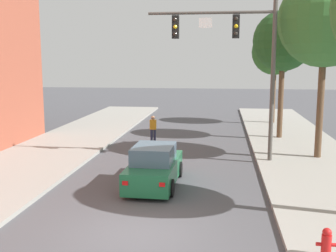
% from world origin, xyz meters
% --- Properties ---
extents(ground_plane, '(120.00, 120.00, 0.00)m').
position_xyz_m(ground_plane, '(0.00, 0.00, 0.00)').
color(ground_plane, '#4C4C51').
extents(traffic_signal_mast, '(5.86, 0.38, 7.50)m').
position_xyz_m(traffic_signal_mast, '(2.98, 8.71, 5.31)').
color(traffic_signal_mast, '#514C47').
rests_on(traffic_signal_mast, sidewalk_right).
extents(car_lead_green, '(1.89, 4.26, 1.60)m').
position_xyz_m(car_lead_green, '(-0.23, 4.55, 0.72)').
color(car_lead_green, '#1E663D').
rests_on(car_lead_green, ground).
extents(pedestrian_crossing_road, '(0.36, 0.22, 1.64)m').
position_xyz_m(pedestrian_crossing_road, '(-1.61, 12.56, 0.91)').
color(pedestrian_crossing_road, '#232847').
rests_on(pedestrian_crossing_road, ground).
extents(fire_hydrant, '(0.48, 0.24, 0.72)m').
position_xyz_m(fire_hydrant, '(4.86, -1.09, 0.51)').
color(fire_hydrant, red).
rests_on(fire_hydrant, sidewalk_right).
extents(street_tree_second, '(4.36, 4.36, 8.68)m').
position_xyz_m(street_tree_second, '(6.98, 9.68, 6.62)').
color(street_tree_second, brown).
rests_on(street_tree_second, sidewalk_right).
extents(street_tree_third, '(3.55, 3.55, 7.56)m').
position_xyz_m(street_tree_third, '(5.83, 14.80, 5.90)').
color(street_tree_third, brown).
rests_on(street_tree_third, sidewalk_right).
extents(street_tree_farthest, '(3.39, 3.39, 6.95)m').
position_xyz_m(street_tree_farthest, '(6.12, 21.01, 5.37)').
color(street_tree_farthest, brown).
rests_on(street_tree_farthest, sidewalk_right).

